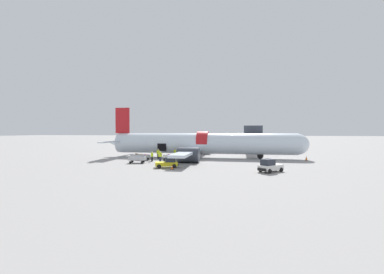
# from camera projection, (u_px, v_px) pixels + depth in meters

# --- Properties ---
(ground_plane) EXTENTS (500.00, 500.00, 0.00)m
(ground_plane) POSITION_uv_depth(u_px,v_px,m) (199.00, 162.00, 42.00)
(ground_plane) COLOR gray
(jet_bridge_stub) EXTENTS (3.45, 12.92, 6.06)m
(jet_bridge_stub) POSITION_uv_depth(u_px,v_px,m) (252.00, 134.00, 53.68)
(jet_bridge_stub) COLOR #4C4C51
(jet_bridge_stub) RESTS_ON ground_plane
(airplane) EXTENTS (37.90, 30.60, 9.66)m
(airplane) POSITION_uv_depth(u_px,v_px,m) (201.00, 144.00, 48.30)
(airplane) COLOR silver
(airplane) RESTS_ON ground_plane
(baggage_tug_lead) EXTENTS (3.27, 3.29, 1.61)m
(baggage_tug_lead) POSITION_uv_depth(u_px,v_px,m) (270.00, 166.00, 31.25)
(baggage_tug_lead) COLOR silver
(baggage_tug_lead) RESTS_ON ground_plane
(baggage_tug_mid) EXTENTS (3.39, 2.56, 1.41)m
(baggage_tug_mid) POSITION_uv_depth(u_px,v_px,m) (167.00, 163.00, 35.10)
(baggage_tug_mid) COLOR yellow
(baggage_tug_mid) RESTS_ON ground_plane
(baggage_cart_loading) EXTENTS (3.44, 2.60, 1.01)m
(baggage_cart_loading) POSITION_uv_depth(u_px,v_px,m) (172.00, 157.00, 43.59)
(baggage_cart_loading) COLOR silver
(baggage_cart_loading) RESTS_ON ground_plane
(baggage_cart_queued) EXTENTS (4.27, 2.50, 1.09)m
(baggage_cart_queued) POSITION_uv_depth(u_px,v_px,m) (141.00, 157.00, 44.56)
(baggage_cart_queued) COLOR #999BA0
(baggage_cart_queued) RESTS_ON ground_plane
(baggage_cart_empty) EXTENTS (3.54, 2.28, 0.99)m
(baggage_cart_empty) POSITION_uv_depth(u_px,v_px,m) (138.00, 160.00, 40.23)
(baggage_cart_empty) COLOR #B7BABF
(baggage_cart_empty) RESTS_ON ground_plane
(ground_crew_loader_a) EXTENTS (0.38, 0.55, 1.58)m
(ground_crew_loader_a) POSITION_uv_depth(u_px,v_px,m) (196.00, 156.00, 43.73)
(ground_crew_loader_a) COLOR #2D2D33
(ground_crew_loader_a) RESTS_ON ground_plane
(ground_crew_loader_b) EXTENTS (0.48, 0.54, 1.58)m
(ground_crew_loader_b) POSITION_uv_depth(u_px,v_px,m) (192.00, 155.00, 45.11)
(ground_crew_loader_b) COLOR black
(ground_crew_loader_b) RESTS_ON ground_plane
(ground_crew_driver) EXTENTS (0.62, 0.42, 1.82)m
(ground_crew_driver) POSITION_uv_depth(u_px,v_px,m) (158.00, 153.00, 46.34)
(ground_crew_driver) COLOR black
(ground_crew_driver) RESTS_ON ground_plane
(ground_crew_supervisor) EXTENTS (0.58, 0.56, 1.79)m
(ground_crew_supervisor) POSITION_uv_depth(u_px,v_px,m) (160.00, 156.00, 41.50)
(ground_crew_supervisor) COLOR #1E2338
(ground_crew_supervisor) RESTS_ON ground_plane
(ground_crew_helper) EXTENTS (0.55, 0.61, 1.81)m
(ground_crew_helper) POSITION_uv_depth(u_px,v_px,m) (175.00, 154.00, 46.10)
(ground_crew_helper) COLOR #1E2338
(ground_crew_helper) RESTS_ON ground_plane
(ground_crew_marshal) EXTENTS (0.42, 0.57, 1.65)m
(ground_crew_marshal) POSITION_uv_depth(u_px,v_px,m) (152.00, 156.00, 42.47)
(ground_crew_marshal) COLOR black
(ground_crew_marshal) RESTS_ON ground_plane
(safety_cone_nose) EXTENTS (0.52, 0.52, 0.77)m
(safety_cone_nose) POSITION_uv_depth(u_px,v_px,m) (306.00, 158.00, 43.74)
(safety_cone_nose) COLOR black
(safety_cone_nose) RESTS_ON ground_plane
(safety_cone_engine_left) EXTENTS (0.44, 0.44, 0.68)m
(safety_cone_engine_left) POSITION_uv_depth(u_px,v_px,m) (172.00, 167.00, 33.44)
(safety_cone_engine_left) COLOR black
(safety_cone_engine_left) RESTS_ON ground_plane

